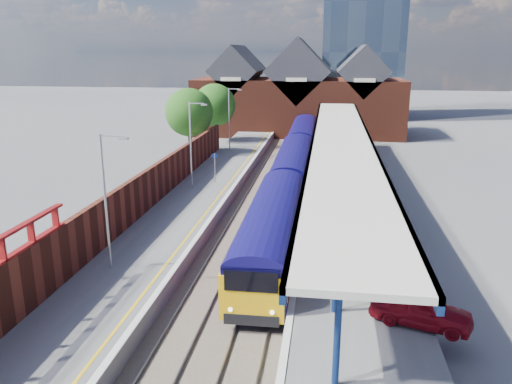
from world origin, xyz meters
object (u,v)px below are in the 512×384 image
(platform_sign, at_px, (215,163))
(parked_car_silver, at_px, (369,269))
(lamp_post_d, at_px, (230,115))
(parked_car_blue, at_px, (359,205))
(parked_car_red, at_px, (421,309))
(lamp_post_b, at_px, (107,194))
(train, at_px, (299,148))
(lamp_post_c, at_px, (192,140))
(parked_car_dark, at_px, (362,197))

(platform_sign, height_order, parked_car_silver, platform_sign)
(lamp_post_d, bearing_deg, parked_car_blue, -57.93)
(parked_car_red, bearing_deg, lamp_post_b, 94.96)
(train, distance_m, lamp_post_b, 30.19)
(platform_sign, bearing_deg, lamp_post_c, -124.26)
(lamp_post_b, relative_size, parked_car_dark, 1.65)
(train, relative_size, lamp_post_c, 9.42)
(train, xyz_separation_m, lamp_post_c, (-7.86, -13.01, 2.87))
(train, xyz_separation_m, platform_sign, (-6.49, -11.01, 0.57))
(lamp_post_c, xyz_separation_m, parked_car_blue, (13.16, -5.00, -3.42))
(lamp_post_d, distance_m, platform_sign, 14.25)
(lamp_post_b, height_order, parked_car_blue, lamp_post_b)
(train, relative_size, parked_car_red, 16.23)
(parked_car_silver, height_order, parked_car_blue, parked_car_silver)
(parked_car_silver, bearing_deg, parked_car_dark, -21.73)
(parked_car_red, bearing_deg, platform_sign, 50.47)
(lamp_post_c, bearing_deg, lamp_post_b, -90.00)
(lamp_post_c, relative_size, parked_car_red, 1.72)
(parked_car_silver, bearing_deg, platform_sign, 13.35)
(parked_car_red, distance_m, parked_car_dark, 16.49)
(lamp_post_b, bearing_deg, lamp_post_d, 90.00)
(lamp_post_c, height_order, lamp_post_d, same)
(parked_car_silver, bearing_deg, parked_car_red, -172.39)
(platform_sign, bearing_deg, parked_car_dark, -22.91)
(parked_car_blue, bearing_deg, lamp_post_c, 49.73)
(train, distance_m, parked_car_blue, 18.78)
(lamp_post_c, bearing_deg, platform_sign, 55.74)
(lamp_post_c, bearing_deg, lamp_post_d, 90.00)
(train, distance_m, platform_sign, 12.79)
(lamp_post_c, xyz_separation_m, parked_car_red, (14.86, -19.56, -3.30))
(parked_car_silver, relative_size, parked_car_blue, 1.08)
(lamp_post_d, xyz_separation_m, parked_car_dark, (13.49, -19.12, -3.38))
(parked_car_dark, bearing_deg, lamp_post_c, 82.78)
(lamp_post_d, bearing_deg, lamp_post_c, -90.00)
(train, xyz_separation_m, parked_car_silver, (5.16, -28.97, -0.39))
(parked_car_red, relative_size, parked_car_dark, 0.96)
(platform_sign, bearing_deg, lamp_post_b, -94.33)
(lamp_post_d, bearing_deg, parked_car_silver, -67.85)
(lamp_post_d, distance_m, parked_car_blue, 25.01)
(lamp_post_b, bearing_deg, parked_car_blue, 39.91)
(train, height_order, lamp_post_c, lamp_post_c)
(lamp_post_c, height_order, parked_car_blue, lamp_post_c)
(parked_car_red, bearing_deg, train, 30.56)
(lamp_post_d, relative_size, parked_car_silver, 1.57)
(parked_car_red, xyz_separation_m, parked_car_silver, (-1.85, 3.60, 0.04))
(lamp_post_c, distance_m, lamp_post_d, 16.00)
(parked_car_silver, bearing_deg, lamp_post_d, 2.53)
(train, height_order, lamp_post_b, lamp_post_b)
(platform_sign, bearing_deg, parked_car_blue, -30.68)
(lamp_post_c, bearing_deg, parked_car_blue, -20.80)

